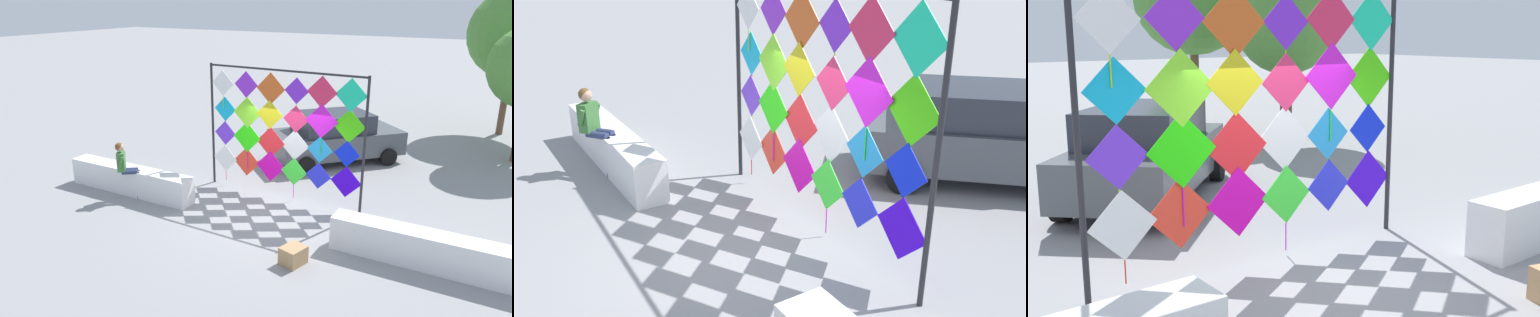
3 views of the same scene
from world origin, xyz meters
TOP-DOWN VIEW (x-y plane):
  - ground at (0.00, 0.00)m, footprint 120.00×120.00m
  - plaza_ledge_left at (-4.08, -0.58)m, footprint 4.09×0.57m
  - kite_display_rack at (-0.18, 1.21)m, footprint 4.63×0.18m
  - seated_vendor at (-3.87, -0.91)m, footprint 0.77×0.72m
  - parked_car at (-0.00, 4.91)m, footprint 4.32×4.41m

SIDE VIEW (x-z plane):
  - ground at x=0.00m, z-range 0.00..0.00m
  - plaza_ledge_left at x=-4.08m, z-range 0.00..0.76m
  - parked_car at x=0.00m, z-range 0.01..1.69m
  - seated_vendor at x=-3.87m, z-range 0.15..1.76m
  - kite_display_rack at x=-0.18m, z-range 0.26..3.84m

